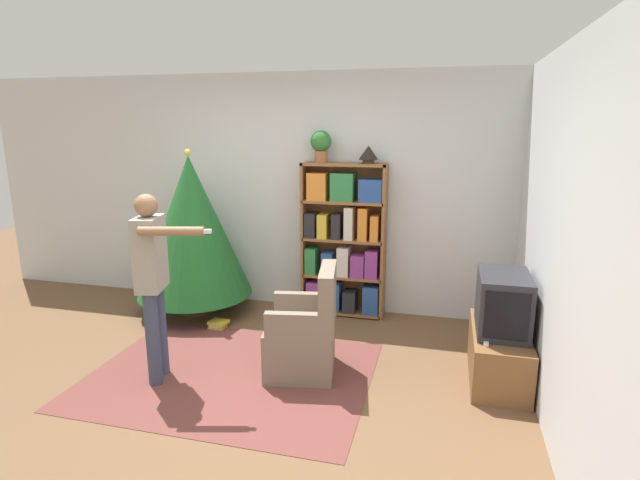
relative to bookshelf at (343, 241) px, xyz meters
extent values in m
plane|color=brown|center=(-0.49, -1.83, -0.83)|extent=(14.00, 14.00, 0.00)
cube|color=silver|center=(-0.49, 0.21, 0.47)|extent=(8.00, 0.10, 2.60)
cube|color=silver|center=(1.83, -1.83, 0.47)|extent=(0.10, 8.00, 2.60)
cube|color=brown|center=(-0.62, -1.59, -0.83)|extent=(2.32, 1.78, 0.01)
cube|color=brown|center=(-0.43, 0.01, 0.00)|extent=(0.03, 0.26, 1.66)
cube|color=brown|center=(0.43, 0.01, 0.00)|extent=(0.03, 0.26, 1.66)
cube|color=brown|center=(0.00, 0.01, 0.82)|extent=(0.90, 0.26, 0.03)
cube|color=brown|center=(0.00, 0.13, 0.00)|extent=(0.90, 0.01, 1.66)
cube|color=brown|center=(0.00, 0.01, -0.80)|extent=(0.87, 0.26, 0.03)
cube|color=#843889|center=(-0.32, -0.01, -0.63)|extent=(0.14, 0.23, 0.31)
cube|color=#284C93|center=(-0.09, -0.02, -0.63)|extent=(0.14, 0.20, 0.32)
cube|color=#232328|center=(0.09, -0.02, -0.67)|extent=(0.14, 0.20, 0.23)
cube|color=#284C93|center=(0.32, -0.02, -0.63)|extent=(0.17, 0.20, 0.31)
cube|color=brown|center=(0.00, 0.01, -0.39)|extent=(0.87, 0.26, 0.03)
cube|color=#2D7A42|center=(-0.35, -0.02, -0.23)|extent=(0.12, 0.20, 0.29)
cube|color=#284C93|center=(-0.16, -0.02, -0.25)|extent=(0.12, 0.21, 0.25)
cube|color=beige|center=(0.01, -0.01, -0.22)|extent=(0.12, 0.22, 0.32)
cube|color=#843889|center=(0.17, -0.03, -0.26)|extent=(0.15, 0.19, 0.24)
cube|color=#843889|center=(0.32, -0.02, -0.23)|extent=(0.13, 0.21, 0.30)
cube|color=brown|center=(0.00, 0.01, 0.02)|extent=(0.87, 0.26, 0.03)
cube|color=#232328|center=(-0.35, -0.02, 0.16)|extent=(0.12, 0.20, 0.26)
cube|color=gold|center=(-0.21, 0.00, 0.16)|extent=(0.10, 0.24, 0.26)
cube|color=#232328|center=(-0.06, -0.03, 0.16)|extent=(0.10, 0.18, 0.27)
cube|color=beige|center=(0.07, -0.03, 0.20)|extent=(0.09, 0.19, 0.34)
cube|color=orange|center=(0.22, -0.01, 0.20)|extent=(0.09, 0.21, 0.34)
cube|color=orange|center=(0.34, -0.01, 0.16)|extent=(0.08, 0.23, 0.27)
cube|color=brown|center=(0.00, 0.01, 0.42)|extent=(0.87, 0.26, 0.03)
cube|color=orange|center=(-0.28, -0.01, 0.58)|extent=(0.21, 0.22, 0.29)
cube|color=#2D7A42|center=(-0.01, 0.00, 0.58)|extent=(0.24, 0.24, 0.29)
cube|color=#284C93|center=(0.29, -0.02, 0.56)|extent=(0.24, 0.21, 0.24)
cube|color=brown|center=(1.54, -1.10, -0.62)|extent=(0.44, 0.93, 0.42)
cube|color=#28282D|center=(1.54, -1.10, -0.17)|extent=(0.39, 0.59, 0.48)
cube|color=black|center=(1.54, -1.40, -0.17)|extent=(0.32, 0.01, 0.37)
cube|color=white|center=(1.40, -1.38, -0.39)|extent=(0.04, 0.12, 0.02)
cylinder|color=#4C3323|center=(-1.59, -0.36, -0.78)|extent=(0.36, 0.36, 0.10)
cylinder|color=brown|center=(-1.59, -0.36, -0.67)|extent=(0.08, 0.08, 0.12)
cone|color=#1E6028|center=(-1.59, -0.36, 0.15)|extent=(1.24, 1.24, 1.52)
sphere|color=silver|center=(-1.63, -0.26, 0.64)|extent=(0.06, 0.06, 0.06)
sphere|color=red|center=(-1.73, -0.74, -0.12)|extent=(0.07, 0.07, 0.07)
sphere|color=silver|center=(-1.73, 0.00, -0.09)|extent=(0.04, 0.04, 0.04)
sphere|color=#B74C93|center=(-2.06, -0.20, -0.37)|extent=(0.07, 0.07, 0.07)
sphere|color=#335BB2|center=(-1.23, -0.75, -0.45)|extent=(0.05, 0.05, 0.05)
sphere|color=silver|center=(-1.59, -0.06, 0.13)|extent=(0.04, 0.04, 0.04)
sphere|color=#335BB2|center=(-1.80, -0.28, 0.32)|extent=(0.05, 0.05, 0.05)
sphere|color=#E5CC4C|center=(-1.59, -0.36, 0.94)|extent=(0.07, 0.07, 0.07)
cube|color=#7A6B5B|center=(-0.07, -1.39, -0.62)|extent=(0.65, 0.65, 0.42)
cube|color=#7A6B5B|center=(0.15, -1.35, -0.16)|extent=(0.22, 0.57, 0.50)
cube|color=#7A6B5B|center=(-0.12, -1.16, -0.31)|extent=(0.51, 0.17, 0.20)
cube|color=#7A6B5B|center=(-0.03, -1.63, -0.31)|extent=(0.51, 0.17, 0.20)
cylinder|color=#38425B|center=(-1.20, -1.71, -0.44)|extent=(0.11, 0.11, 0.78)
cylinder|color=#38425B|center=(-1.15, -1.88, -0.44)|extent=(0.11, 0.11, 0.78)
cube|color=gray|center=(-1.17, -1.80, 0.24)|extent=(0.25, 0.35, 0.58)
cylinder|color=#8C6647|center=(-1.22, -1.60, 0.21)|extent=(0.07, 0.07, 0.47)
cylinder|color=#8C6647|center=(-0.89, -1.93, 0.46)|extent=(0.48, 0.19, 0.07)
cube|color=white|center=(-0.66, -1.87, 0.46)|extent=(0.12, 0.06, 0.03)
sphere|color=#8C6647|center=(-1.17, -1.80, 0.62)|extent=(0.18, 0.18, 0.18)
cylinder|color=#935B38|center=(-0.25, 0.01, 0.89)|extent=(0.14, 0.14, 0.12)
sphere|color=#2D7033|center=(-0.25, 0.01, 1.05)|extent=(0.22, 0.22, 0.22)
cylinder|color=#473828|center=(0.25, 0.01, 0.85)|extent=(0.12, 0.12, 0.04)
cone|color=black|center=(0.25, 0.01, 0.94)|extent=(0.20, 0.20, 0.14)
cube|color=gold|center=(-1.16, -0.73, -0.82)|extent=(0.17, 0.13, 0.03)
cube|color=beige|center=(-1.16, -0.73, -0.79)|extent=(0.15, 0.13, 0.02)
cube|color=gold|center=(-1.16, -0.72, -0.77)|extent=(0.20, 0.17, 0.03)
camera|label=1|loc=(1.06, -5.12, 1.23)|focal=28.00mm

